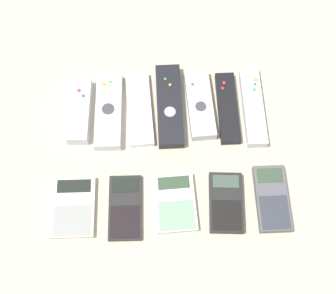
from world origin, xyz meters
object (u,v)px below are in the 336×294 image
object	(u,v)px
remote_3	(169,106)
remote_6	(253,106)
remote_0	(80,111)
remote_2	(139,109)
calculator_4	(272,198)
calculator_1	(125,207)
remote_4	(200,105)
calculator_2	(175,203)
remote_5	(227,108)
calculator_0	(73,207)
remote_1	(109,111)
calculator_3	(226,203)

from	to	relation	value
remote_3	remote_6	size ratio (longest dim) A/B	1.04
remote_0	remote_2	distance (m)	0.13
remote_3	calculator_4	bearing A→B (deg)	-48.26
remote_2	calculator_1	world-z (taller)	remote_2
remote_4	calculator_1	bearing A→B (deg)	-129.11
calculator_2	remote_2	bearing A→B (deg)	105.21
remote_5	calculator_0	bearing A→B (deg)	-147.30
calculator_0	calculator_2	world-z (taller)	same
remote_1	calculator_1	world-z (taller)	remote_1
remote_0	calculator_4	distance (m)	0.46
remote_0	remote_6	distance (m)	0.39
remote_3	calculator_4	xyz separation A→B (m)	(0.20, -0.23, -0.00)
remote_4	calculator_2	size ratio (longest dim) A/B	1.35
remote_4	calculator_2	xyz separation A→B (m)	(-0.07, -0.23, -0.00)
remote_6	remote_5	bearing A→B (deg)	179.78
remote_4	remote_6	xyz separation A→B (m)	(0.12, -0.01, -0.00)
remote_5	calculator_2	bearing A→B (deg)	-120.56
calculator_4	remote_3	bearing A→B (deg)	132.06
remote_0	calculator_1	world-z (taller)	remote_0
remote_2	calculator_2	distance (m)	0.23
remote_1	calculator_0	distance (m)	0.23
remote_4	calculator_0	bearing A→B (deg)	-143.49
remote_5	remote_4	bearing A→B (deg)	172.40
remote_3	calculator_4	world-z (taller)	remote_3
remote_4	calculator_3	bearing A→B (deg)	-83.28
remote_1	calculator_4	xyz separation A→B (m)	(0.34, -0.22, -0.00)
calculator_0	calculator_2	distance (m)	0.21
remote_1	calculator_3	bearing A→B (deg)	-40.98
remote_3	calculator_1	xyz separation A→B (m)	(-0.10, -0.23, -0.01)
calculator_2	remote_4	bearing A→B (deg)	71.33
remote_3	calculator_2	bearing A→B (deg)	-89.63
calculator_0	calculator_4	world-z (taller)	calculator_4
remote_4	remote_3	bearing A→B (deg)	177.01
remote_3	remote_6	world-z (taller)	remote_3
calculator_3	remote_4	bearing A→B (deg)	103.08
remote_5	calculator_3	size ratio (longest dim) A/B	1.35
remote_0	calculator_0	xyz separation A→B (m)	(-0.01, -0.22, -0.01)
calculator_2	remote_5	bearing A→B (deg)	57.09
remote_1	remote_4	size ratio (longest dim) A/B	1.09
remote_6	calculator_1	size ratio (longest dim) A/B	1.41
remote_6	calculator_2	size ratio (longest dim) A/B	1.54
calculator_0	remote_1	bearing A→B (deg)	72.64
remote_2	remote_4	size ratio (longest dim) A/B	1.09
remote_2	calculator_3	xyz separation A→B (m)	(0.18, -0.23, 0.00)
remote_5	calculator_4	xyz separation A→B (m)	(0.07, -0.22, 0.00)
remote_6	calculator_0	distance (m)	0.45
remote_6	calculator_2	xyz separation A→B (m)	(-0.19, -0.22, -0.00)
remote_6	calculator_3	size ratio (longest dim) A/B	1.49
calculator_0	remote_2	bearing A→B (deg)	58.60
remote_3	remote_6	xyz separation A→B (m)	(0.19, -0.01, -0.00)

